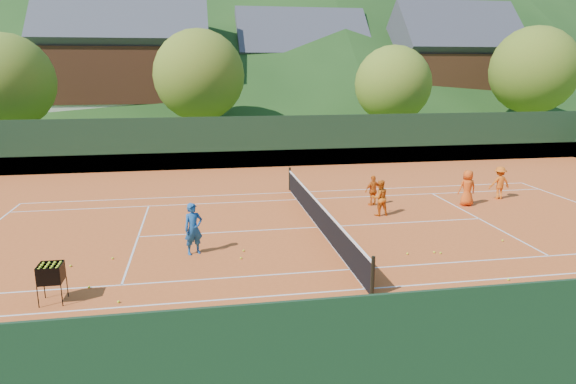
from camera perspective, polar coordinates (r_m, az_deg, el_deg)
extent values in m
plane|color=#33571B|center=(18.90, 3.39, -3.99)|extent=(400.00, 400.00, 0.00)
cube|color=#C2511F|center=(18.89, 3.39, -3.96)|extent=(40.00, 24.00, 0.02)
imported|color=#164D92|center=(16.26, -10.47, -4.04)|extent=(0.70, 0.59, 1.64)
imported|color=orange|center=(20.51, 10.16, -0.64)|extent=(0.74, 0.61, 1.43)
imported|color=orange|center=(21.96, 9.45, 0.17)|extent=(0.81, 0.48, 1.30)
imported|color=#E35214|center=(22.91, 19.30, 0.44)|extent=(0.76, 0.50, 1.53)
imported|color=#DD5E13|center=(24.62, 22.45, 0.95)|extent=(0.94, 0.54, 1.45)
sphere|color=#CAE726|center=(10.82, -21.56, -18.95)|extent=(0.07, 0.07, 0.07)
sphere|color=#CAE726|center=(14.81, -21.23, -9.82)|extent=(0.07, 0.07, 0.07)
sphere|color=#CAE726|center=(18.80, 22.74, -4.98)|extent=(0.07, 0.07, 0.07)
sphere|color=#CAE726|center=(13.70, -18.32, -11.50)|extent=(0.07, 0.07, 0.07)
sphere|color=#CAE726|center=(16.50, -23.01, -7.56)|extent=(0.07, 0.07, 0.07)
sphere|color=#CAE726|center=(11.16, -16.60, -17.48)|extent=(0.07, 0.07, 0.07)
sphere|color=#CAE726|center=(16.92, 16.59, -6.50)|extent=(0.07, 0.07, 0.07)
sphere|color=#CAE726|center=(16.48, -4.96, -6.50)|extent=(0.07, 0.07, 0.07)
sphere|color=#CAE726|center=(14.88, 25.37, -10.11)|extent=(0.07, 0.07, 0.07)
sphere|color=#CAE726|center=(12.97, 1.76, -12.24)|extent=(0.07, 0.07, 0.07)
sphere|color=#CAE726|center=(15.52, 23.28, -8.92)|extent=(0.07, 0.07, 0.07)
sphere|color=#CAE726|center=(10.44, -7.15, -19.30)|extent=(0.07, 0.07, 0.07)
sphere|color=#CAE726|center=(13.37, 26.37, -12.93)|extent=(0.07, 0.07, 0.07)
sphere|color=#CAE726|center=(16.93, 15.93, -6.44)|extent=(0.07, 0.07, 0.07)
sphere|color=#CAE726|center=(10.65, -3.83, -18.50)|extent=(0.07, 0.07, 0.07)
sphere|color=#CAE726|center=(16.59, 13.13, -6.69)|extent=(0.07, 0.07, 0.07)
sphere|color=#CAE726|center=(16.67, -18.92, -6.98)|extent=(0.07, 0.07, 0.07)
sphere|color=#CAE726|center=(15.87, -5.25, -7.32)|extent=(0.07, 0.07, 0.07)
sphere|color=#CAE726|center=(14.45, 21.95, -10.48)|extent=(0.07, 0.07, 0.07)
sphere|color=#CAE726|center=(11.55, -23.44, -16.93)|extent=(0.07, 0.07, 0.07)
cube|color=white|center=(13.95, 8.62, -10.60)|extent=(23.77, 0.06, 0.00)
cube|color=white|center=(24.06, 0.41, -0.04)|extent=(23.77, 0.06, 0.00)
cube|color=silver|center=(15.15, 6.98, -8.53)|extent=(23.77, 0.06, 0.00)
cube|color=white|center=(22.76, 1.02, -0.85)|extent=(23.77, 0.06, 0.00)
cube|color=silver|center=(18.55, -16.31, -4.80)|extent=(0.06, 8.23, 0.00)
cube|color=silver|center=(21.24, 20.46, -2.79)|extent=(0.06, 8.23, 0.00)
cube|color=white|center=(18.89, 3.39, -3.92)|extent=(12.80, 0.06, 0.00)
cube|color=white|center=(18.89, 3.39, -3.92)|extent=(0.06, 10.97, 0.00)
cube|color=black|center=(18.76, 3.41, -2.62)|extent=(0.03, 11.97, 0.90)
cube|color=white|center=(18.63, 3.43, -1.23)|extent=(0.05, 11.97, 0.06)
cylinder|color=black|center=(13.30, 9.38, -9.30)|extent=(0.10, 0.10, 1.10)
cylinder|color=black|center=(24.42, 0.20, 1.48)|extent=(0.10, 0.10, 1.10)
cube|color=black|center=(30.11, -1.81, 5.62)|extent=(40.00, 0.05, 3.00)
cube|color=#1A5D2A|center=(30.26, -1.80, 3.75)|extent=(40.40, 0.05, 1.00)
cylinder|color=black|center=(14.08, -26.04, -10.47)|extent=(0.02, 0.02, 0.55)
cylinder|color=black|center=(13.93, -23.83, -10.49)|extent=(0.02, 0.02, 0.55)
cylinder|color=black|center=(14.56, -25.45, -9.61)|extent=(0.02, 0.02, 0.55)
cylinder|color=black|center=(14.42, -23.32, -9.61)|extent=(0.02, 0.02, 0.55)
cube|color=black|center=(14.14, -24.77, -9.01)|extent=(0.55, 0.55, 0.02)
cube|color=black|center=(13.82, -25.15, -8.58)|extent=(0.55, 0.02, 0.45)
cube|color=black|center=(14.31, -24.59, -7.76)|extent=(0.55, 0.02, 0.45)
cube|color=black|center=(14.14, -25.95, -8.17)|extent=(0.02, 0.55, 0.45)
cube|color=black|center=(13.99, -23.77, -8.16)|extent=(0.02, 0.55, 0.45)
sphere|color=#CCE526|center=(13.87, -25.98, -7.74)|extent=(0.07, 0.07, 0.07)
sphere|color=#CCE526|center=(13.99, -25.83, -7.54)|extent=(0.07, 0.07, 0.07)
sphere|color=#CCE526|center=(14.12, -25.68, -7.34)|extent=(0.07, 0.07, 0.07)
sphere|color=#CCE526|center=(14.24, -25.54, -7.15)|extent=(0.07, 0.07, 0.07)
sphere|color=#CCE526|center=(13.83, -25.43, -7.74)|extent=(0.07, 0.07, 0.07)
sphere|color=#CCE526|center=(13.95, -25.28, -7.54)|extent=(0.07, 0.07, 0.07)
sphere|color=#CCE526|center=(14.08, -25.14, -7.34)|extent=(0.07, 0.07, 0.07)
sphere|color=#CCE526|center=(14.20, -25.00, -7.15)|extent=(0.07, 0.07, 0.07)
sphere|color=#CCE526|center=(13.79, -24.88, -7.73)|extent=(0.07, 0.07, 0.07)
sphere|color=#CCE526|center=(13.92, -24.74, -7.53)|extent=(0.07, 0.07, 0.07)
sphere|color=#CCE526|center=(14.04, -24.60, -7.34)|extent=(0.07, 0.07, 0.07)
sphere|color=#CCE526|center=(14.16, -24.46, -7.14)|extent=(0.07, 0.07, 0.07)
sphere|color=#CCE526|center=(13.76, -24.32, -7.73)|extent=(0.07, 0.07, 0.07)
sphere|color=#CCE526|center=(13.88, -24.19, -7.53)|extent=(0.07, 0.07, 0.07)
sphere|color=#CCE526|center=(14.01, -24.06, -7.33)|extent=(0.07, 0.07, 0.07)
sphere|color=#CCE526|center=(14.13, -23.93, -7.14)|extent=(0.07, 0.07, 0.07)
cube|color=beige|center=(48.06, -16.96, 7.95)|extent=(12.00, 9.00, 2.88)
cube|color=#361A0E|center=(47.88, -17.27, 12.33)|extent=(12.24, 9.18, 4.48)
cube|color=#42434A|center=(47.93, -17.52, 15.72)|extent=(13.80, 9.93, 9.93)
cube|color=beige|center=(52.70, 1.31, 8.79)|extent=(11.00, 8.00, 2.52)
cube|color=#351E0E|center=(52.53, 1.33, 12.29)|extent=(11.22, 8.16, 3.92)
cube|color=#3F3F46|center=(52.53, 1.34, 15.08)|extent=(12.65, 8.82, 8.82)
cube|color=beige|center=(53.50, 17.22, 8.36)|extent=(10.00, 8.00, 2.70)
cube|color=#391D0F|center=(53.33, 17.48, 12.05)|extent=(10.20, 8.16, 4.20)
cube|color=#3D3C44|center=(53.35, 17.69, 14.94)|extent=(11.50, 8.82, 8.82)
cylinder|color=#3F2A19|center=(37.69, -28.22, 5.38)|extent=(0.36, 0.36, 2.70)
sphere|color=#466E1D|center=(37.44, -28.83, 10.71)|extent=(6.00, 6.00, 6.00)
cylinder|color=#3D2618|center=(37.76, -9.62, 6.95)|extent=(0.36, 0.36, 2.88)
sphere|color=#4E701D|center=(37.52, -9.85, 12.66)|extent=(6.40, 6.40, 6.40)
cylinder|color=#402819|center=(39.43, 11.35, 6.89)|extent=(0.36, 0.36, 2.52)
sphere|color=#4D741F|center=(39.19, 11.58, 11.67)|extent=(5.60, 5.60, 5.60)
cylinder|color=#3E2918|center=(45.94, 25.12, 7.14)|extent=(0.36, 0.36, 3.06)
sphere|color=#476B1C|center=(45.75, 25.63, 12.10)|extent=(6.80, 6.80, 6.80)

